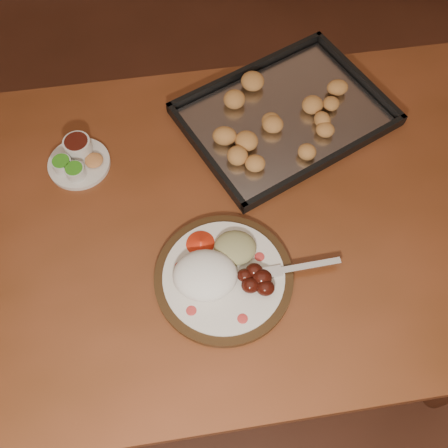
{
  "coord_description": "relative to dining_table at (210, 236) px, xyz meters",
  "views": [
    {
      "loc": [
        0.06,
        -0.28,
        1.74
      ],
      "look_at": [
        0.07,
        0.24,
        0.77
      ],
      "focal_mm": 40.0,
      "sensor_mm": 36.0,
      "label": 1
    }
  ],
  "objects": [
    {
      "name": "dinner_plate",
      "position": [
        0.03,
        -0.15,
        0.12
      ],
      "size": [
        0.39,
        0.29,
        0.07
      ],
      "rotation": [
        0.0,
        0.0,
        -0.01
      ],
      "color": "#321E0D",
      "rests_on": "dining_table"
    },
    {
      "name": "baking_tray",
      "position": [
        0.19,
        0.29,
        0.11
      ],
      "size": [
        0.6,
        0.56,
        0.05
      ],
      "rotation": [
        0.0,
        0.0,
        0.56
      ],
      "color": "black",
      "rests_on": "dining_table"
    },
    {
      "name": "dining_table",
      "position": [
        0.0,
        0.0,
        0.0
      ],
      "size": [
        1.61,
        1.11,
        0.75
      ],
      "rotation": [
        0.0,
        0.0,
        0.15
      ],
      "color": "brown",
      "rests_on": "ground"
    },
    {
      "name": "condiment_saucer",
      "position": [
        -0.31,
        0.15,
        0.12
      ],
      "size": [
        0.15,
        0.15,
        0.05
      ],
      "rotation": [
        0.0,
        0.0,
        -0.24
      ],
      "color": "silver",
      "rests_on": "dining_table"
    },
    {
      "name": "ground",
      "position": [
        -0.03,
        -0.26,
        -0.65
      ],
      "size": [
        4.0,
        4.0,
        0.0
      ],
      "primitive_type": "plane",
      "color": "brown",
      "rests_on": "ground"
    }
  ]
}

